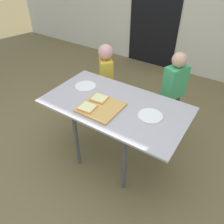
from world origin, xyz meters
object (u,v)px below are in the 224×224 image
(dining_table, at_px, (115,110))
(cutting_board, at_px, (101,107))
(plate_white_right, at_px, (150,116))
(pizza_slice_near_left, at_px, (87,107))
(child_right, at_px, (173,91))
(child_left, at_px, (106,78))
(pizza_slice_far_left, at_px, (99,98))
(plate_white_left, at_px, (86,86))

(dining_table, relative_size, cutting_board, 3.85)
(cutting_board, relative_size, plate_white_right, 1.63)
(dining_table, height_order, cutting_board, cutting_board)
(cutting_board, xyz_separation_m, plate_white_right, (0.41, 0.14, -0.01))
(pizza_slice_near_left, bearing_deg, child_right, 63.54)
(plate_white_right, distance_m, child_left, 1.01)
(pizza_slice_far_left, height_order, plate_white_right, pizza_slice_far_left)
(plate_white_right, relative_size, plate_white_left, 1.00)
(child_right, bearing_deg, pizza_slice_near_left, -116.46)
(plate_white_right, height_order, child_right, child_right)
(cutting_board, relative_size, pizza_slice_far_left, 2.30)
(cutting_board, bearing_deg, child_right, 65.81)
(cutting_board, bearing_deg, pizza_slice_near_left, -134.36)
(pizza_slice_far_left, xyz_separation_m, plate_white_right, (0.49, 0.05, -0.02))
(plate_white_right, bearing_deg, pizza_slice_far_left, -173.88)
(child_left, bearing_deg, pizza_slice_near_left, -66.29)
(plate_white_left, bearing_deg, child_left, 99.18)
(pizza_slice_far_left, height_order, child_left, child_left)
(pizza_slice_near_left, bearing_deg, pizza_slice_far_left, 88.20)
(dining_table, relative_size, pizza_slice_far_left, 8.87)
(plate_white_right, distance_m, child_right, 0.70)
(plate_white_left, xyz_separation_m, child_right, (0.71, 0.61, -0.14))
(pizza_slice_near_left, distance_m, child_left, 0.86)
(pizza_slice_near_left, height_order, child_right, child_right)
(plate_white_left, relative_size, child_left, 0.21)
(cutting_board, bearing_deg, pizza_slice_far_left, 131.87)
(cutting_board, distance_m, child_right, 0.91)
(dining_table, xyz_separation_m, plate_white_left, (-0.41, 0.09, 0.08))
(plate_white_left, height_order, child_right, child_right)
(pizza_slice_near_left, bearing_deg, cutting_board, 45.64)
(plate_white_left, bearing_deg, plate_white_right, -5.93)
(cutting_board, bearing_deg, dining_table, 60.35)
(dining_table, bearing_deg, cutting_board, -119.65)
(plate_white_right, height_order, plate_white_left, same)
(dining_table, distance_m, pizza_slice_far_left, 0.18)
(dining_table, relative_size, child_right, 1.28)
(dining_table, xyz_separation_m, plate_white_right, (0.34, 0.01, 0.08))
(dining_table, bearing_deg, plate_white_right, 2.09)
(plate_white_right, bearing_deg, dining_table, -177.91)
(pizza_slice_near_left, distance_m, plate_white_left, 0.40)
(pizza_slice_far_left, bearing_deg, plate_white_right, 6.12)
(cutting_board, height_order, pizza_slice_far_left, pizza_slice_far_left)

